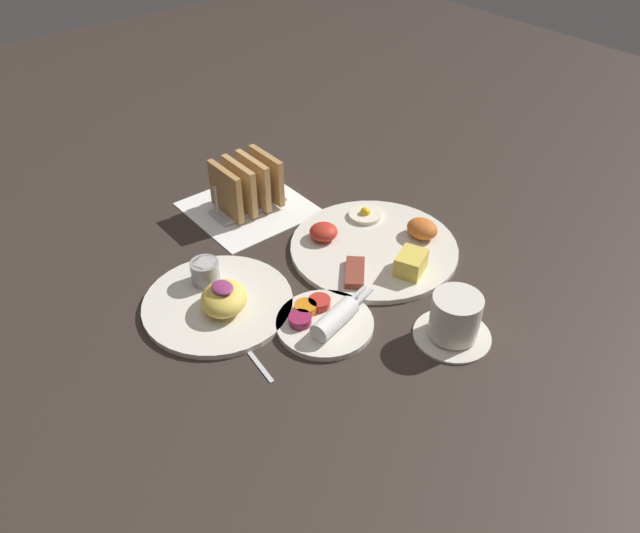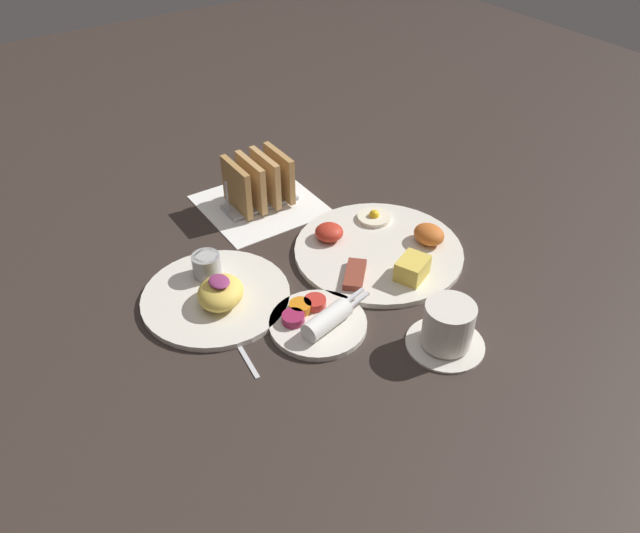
{
  "view_description": "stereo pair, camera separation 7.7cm",
  "coord_description": "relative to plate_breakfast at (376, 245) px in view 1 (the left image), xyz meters",
  "views": [
    {
      "loc": [
        0.71,
        -0.47,
        0.68
      ],
      "look_at": [
        0.07,
        0.05,
        0.03
      ],
      "focal_mm": 35.0,
      "sensor_mm": 36.0,
      "label": 1
    },
    {
      "loc": [
        0.76,
        -0.41,
        0.68
      ],
      "look_at": [
        0.07,
        0.05,
        0.03
      ],
      "focal_mm": 35.0,
      "sensor_mm": 36.0,
      "label": 2
    }
  ],
  "objects": [
    {
      "name": "ground_plane",
      "position": [
        -0.07,
        -0.18,
        -0.01
      ],
      "size": [
        3.0,
        3.0,
        0.0
      ],
      "primitive_type": "plane",
      "color": "#332823"
    },
    {
      "name": "napkin_flat",
      "position": [
        -0.26,
        -0.1,
        -0.01
      ],
      "size": [
        0.22,
        0.22,
        0.0
      ],
      "color": "white",
      "rests_on": "ground_plane"
    },
    {
      "name": "plate_breakfast",
      "position": [
        0.0,
        0.0,
        0.0
      ],
      "size": [
        0.3,
        0.3,
        0.05
      ],
      "color": "silver",
      "rests_on": "ground_plane"
    },
    {
      "name": "plate_condiments",
      "position": [
        0.09,
        -0.2,
        0.0
      ],
      "size": [
        0.15,
        0.17,
        0.04
      ],
      "color": "silver",
      "rests_on": "ground_plane"
    },
    {
      "name": "plate_foreground",
      "position": [
        -0.05,
        -0.3,
        0.0
      ],
      "size": [
        0.24,
        0.24,
        0.06
      ],
      "color": "silver",
      "rests_on": "ground_plane"
    },
    {
      "name": "toast_rack",
      "position": [
        -0.26,
        -0.1,
        0.04
      ],
      "size": [
        0.1,
        0.15,
        0.1
      ],
      "color": "#B7B7BC",
      "rests_on": "ground_plane"
    },
    {
      "name": "coffee_cup",
      "position": [
        0.24,
        -0.06,
        0.03
      ],
      "size": [
        0.12,
        0.12,
        0.08
      ],
      "color": "silver",
      "rests_on": "ground_plane"
    },
    {
      "name": "teaspoon",
      "position": [
        0.05,
        -0.32,
        -0.01
      ],
      "size": [
        0.13,
        0.02,
        0.01
      ],
      "color": "silver",
      "rests_on": "ground_plane"
    }
  ]
}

